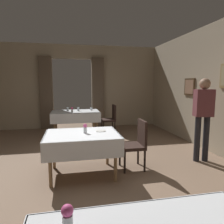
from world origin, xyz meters
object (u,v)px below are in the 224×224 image
(plate_mid_b, at_px, (101,131))
(flower_vase_far, at_px, (72,110))
(glass_far_d, at_px, (78,109))
(chair_far_right, at_px, (110,118))
(flower_vase_mid, at_px, (85,128))
(glass_far_c, at_px, (91,109))
(dining_table_far, at_px, (75,114))
(glass_far_b, at_px, (68,109))
(flower_vase_near, at_px, (68,219))
(dining_table_mid, at_px, (82,139))
(chair_mid_right, at_px, (136,142))
(person_waiter_by_doorway, at_px, (203,113))

(plate_mid_b, distance_m, flower_vase_far, 2.58)
(glass_far_d, bearing_deg, chair_far_right, -5.98)
(flower_vase_mid, relative_size, glass_far_c, 1.95)
(plate_mid_b, xyz_separation_m, glass_far_d, (-0.28, 2.99, 0.05))
(dining_table_far, xyz_separation_m, glass_far_b, (-0.24, 0.16, 0.15))
(flower_vase_far, bearing_deg, flower_vase_near, -90.95)
(flower_vase_near, height_order, plate_mid_b, flower_vase_near)
(dining_table_mid, bearing_deg, glass_far_d, 88.82)
(dining_table_mid, height_order, chair_far_right, chair_far_right)
(flower_vase_mid, bearing_deg, chair_mid_right, 4.18)
(flower_vase_mid, distance_m, glass_far_c, 3.21)
(glass_far_b, bearing_deg, person_waiter_by_doorway, -47.50)
(plate_mid_b, bearing_deg, glass_far_b, 101.43)
(person_waiter_by_doorway, bearing_deg, dining_table_mid, -176.21)
(dining_table_far, relative_size, flower_vase_far, 8.39)
(chair_mid_right, height_order, plate_mid_b, chair_mid_right)
(dining_table_mid, xyz_separation_m, dining_table_far, (-0.03, 2.99, 0.01))
(dining_table_far, bearing_deg, dining_table_mid, -89.43)
(dining_table_far, bearing_deg, glass_far_d, 48.69)
(flower_vase_near, xyz_separation_m, flower_vase_far, (0.08, 5.11, -0.01))
(person_waiter_by_doorway, bearing_deg, dining_table_far, 131.47)
(glass_far_b, bearing_deg, chair_far_right, -6.86)
(glass_far_d, bearing_deg, flower_vase_far, -113.73)
(chair_far_right, bearing_deg, glass_far_b, 173.14)
(glass_far_c, relative_size, glass_far_d, 0.73)
(dining_table_mid, relative_size, glass_far_c, 14.64)
(dining_table_mid, distance_m, person_waiter_by_doorway, 2.51)
(chair_mid_right, distance_m, person_waiter_by_doorway, 1.54)
(glass_far_b, bearing_deg, dining_table_far, -34.07)
(flower_vase_near, bearing_deg, dining_table_far, 87.98)
(flower_vase_far, bearing_deg, glass_far_b, 104.59)
(flower_vase_near, relative_size, person_waiter_by_doorway, 0.11)
(dining_table_mid, height_order, person_waiter_by_doorway, person_waiter_by_doorway)
(dining_table_mid, distance_m, chair_far_right, 3.19)
(dining_table_far, relative_size, glass_far_d, 12.53)
(dining_table_far, height_order, flower_vase_mid, flower_vase_mid)
(plate_mid_b, bearing_deg, flower_vase_near, -102.41)
(chair_mid_right, distance_m, plate_mid_b, 0.72)
(flower_vase_mid, distance_m, plate_mid_b, 0.32)
(plate_mid_b, bearing_deg, dining_table_mid, -162.47)
(flower_vase_near, distance_m, glass_far_d, 5.58)
(dining_table_mid, bearing_deg, chair_far_right, 69.89)
(dining_table_mid, distance_m, glass_far_c, 3.23)
(dining_table_far, distance_m, glass_far_c, 0.57)
(chair_far_right, distance_m, person_waiter_by_doorway, 3.19)
(plate_mid_b, height_order, glass_far_c, glass_far_c)
(flower_vase_mid, height_order, person_waiter_by_doorway, person_waiter_by_doorway)
(glass_far_b, relative_size, glass_far_d, 0.91)
(flower_vase_mid, xyz_separation_m, plate_mid_b, (0.29, 0.10, -0.09))
(flower_vase_near, height_order, flower_vase_far, flower_vase_near)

